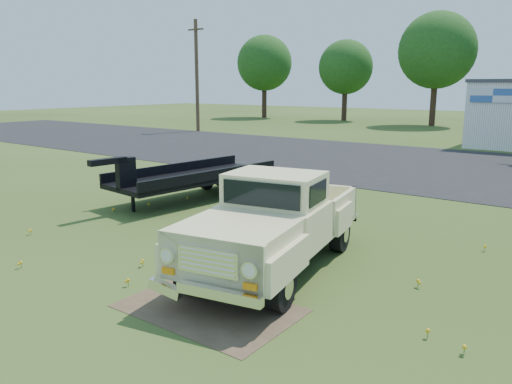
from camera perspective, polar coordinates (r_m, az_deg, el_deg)
ground at (r=11.96m, az=-1.13°, el=-6.37°), size 140.00×140.00×0.00m
asphalt_lot at (r=25.26m, az=20.11°, el=2.74°), size 90.00×14.00×0.02m
dirt_patch_a at (r=8.93m, az=-5.34°, el=-13.09°), size 3.00×2.00×0.01m
dirt_patch_b at (r=15.81m, az=0.85°, el=-1.77°), size 2.20×1.60×0.01m
utility_pole_west at (r=42.40m, az=-6.78°, el=13.13°), size 1.60×0.30×9.00m
treeline_a at (r=60.22m, az=0.97°, el=14.50°), size 6.40×6.40×9.52m
treeline_b at (r=55.89m, az=10.22°, el=13.85°), size 5.76×5.76×8.57m
treeline_c at (r=50.83m, az=19.98°, el=14.96°), size 7.04×7.04×10.47m
vintage_pickup_truck at (r=10.31m, az=2.18°, el=-3.40°), size 3.23×6.02×2.07m
flatbed_trailer at (r=16.95m, az=-7.13°, el=2.09°), size 2.87×6.57×1.74m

